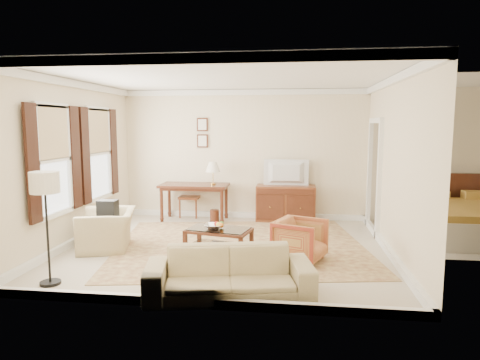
% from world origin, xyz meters
% --- Properties ---
extents(room_shell, '(5.51, 5.01, 2.91)m').
position_xyz_m(room_shell, '(0.00, 0.00, 2.47)').
color(room_shell, beige).
rests_on(room_shell, ground).
extents(annex_bedroom, '(3.00, 2.70, 2.90)m').
position_xyz_m(annex_bedroom, '(4.49, 1.15, 0.34)').
color(annex_bedroom, beige).
rests_on(annex_bedroom, ground).
extents(window_front, '(0.12, 1.56, 1.80)m').
position_xyz_m(window_front, '(-2.70, -0.70, 1.55)').
color(window_front, '#CCB284').
rests_on(window_front, room_shell).
extents(window_rear, '(0.12, 1.56, 1.80)m').
position_xyz_m(window_rear, '(-2.70, 0.90, 1.55)').
color(window_rear, '#CCB284').
rests_on(window_rear, room_shell).
extents(doorway, '(0.10, 1.12, 2.25)m').
position_xyz_m(doorway, '(2.71, 1.50, 1.08)').
color(doorway, white).
rests_on(doorway, room_shell).
extents(rug, '(4.81, 4.31, 0.01)m').
position_xyz_m(rug, '(0.23, 0.16, 0.01)').
color(rug, brown).
rests_on(rug, room_shell).
extents(writing_desk, '(1.49, 0.74, 0.81)m').
position_xyz_m(writing_desk, '(-1.04, 2.03, 0.71)').
color(writing_desk, '#482114').
rests_on(writing_desk, room_shell).
extents(desk_chair, '(0.53, 0.53, 1.05)m').
position_xyz_m(desk_chair, '(-1.24, 2.38, 0.53)').
color(desk_chair, brown).
rests_on(desk_chair, room_shell).
extents(desk_lamp, '(0.32, 0.32, 0.50)m').
position_xyz_m(desk_lamp, '(-0.62, 2.03, 1.06)').
color(desk_lamp, silver).
rests_on(desk_lamp, writing_desk).
extents(framed_prints, '(0.25, 0.04, 0.68)m').
position_xyz_m(framed_prints, '(-0.94, 2.47, 1.94)').
color(framed_prints, '#482114').
rests_on(framed_prints, room_shell).
extents(sideboard, '(1.29, 0.50, 0.79)m').
position_xyz_m(sideboard, '(0.97, 2.22, 0.40)').
color(sideboard, brown).
rests_on(sideboard, room_shell).
extents(tv, '(0.94, 0.54, 0.12)m').
position_xyz_m(tv, '(0.97, 2.20, 1.26)').
color(tv, black).
rests_on(tv, sideboard).
extents(coffee_table, '(1.13, 0.80, 0.43)m').
position_xyz_m(coffee_table, '(-0.07, -0.37, 0.33)').
color(coffee_table, '#482114').
rests_on(coffee_table, room_shell).
extents(fruit_bowl, '(0.42, 0.42, 0.10)m').
position_xyz_m(fruit_bowl, '(-0.15, -0.40, 0.49)').
color(fruit_bowl, silver).
rests_on(fruit_bowl, coffee_table).
extents(book_a, '(0.28, 0.07, 0.38)m').
position_xyz_m(book_a, '(-0.22, -0.34, 0.17)').
color(book_a, brown).
rests_on(book_a, coffee_table).
extents(book_b, '(0.25, 0.18, 0.38)m').
position_xyz_m(book_b, '(0.02, -0.48, 0.17)').
color(book_b, brown).
rests_on(book_b, coffee_table).
extents(striped_armchair, '(0.88, 0.90, 0.73)m').
position_xyz_m(striped_armchair, '(1.26, -0.56, 0.36)').
color(striped_armchair, maroon).
rests_on(striped_armchair, room_shell).
extents(club_armchair, '(0.92, 1.16, 0.89)m').
position_xyz_m(club_armchair, '(-2.02, -0.30, 0.45)').
color(club_armchair, '#C8B887').
rests_on(club_armchair, room_shell).
extents(backpack, '(0.24, 0.33, 0.40)m').
position_xyz_m(backpack, '(-2.01, -0.29, 0.69)').
color(backpack, black).
rests_on(backpack, club_armchair).
extents(sofa, '(2.13, 0.99, 0.80)m').
position_xyz_m(sofa, '(0.37, -2.08, 0.40)').
color(sofa, '#C8B887').
rests_on(sofa, room_shell).
extents(floor_lamp, '(0.37, 0.37, 1.52)m').
position_xyz_m(floor_lamp, '(-2.07, -1.99, 1.27)').
color(floor_lamp, black).
rests_on(floor_lamp, room_shell).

